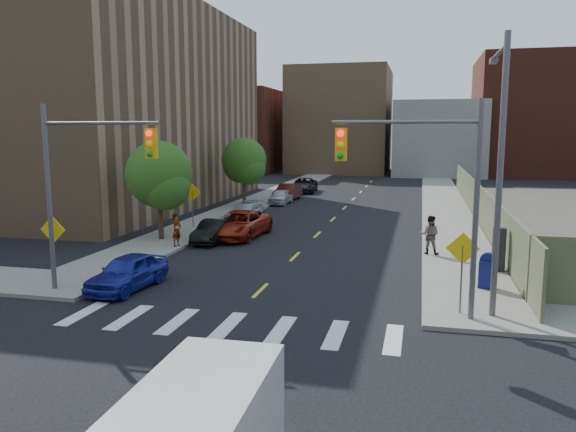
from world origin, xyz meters
The scene contains 28 objects.
ground centered at (0.00, 0.00, 0.00)m, with size 160.00×160.00×0.00m, color black.
sidewalk_nw centered at (-7.75, 41.50, 0.07)m, with size 3.50×73.00×0.15m, color gray.
sidewalk_ne centered at (7.75, 41.50, 0.07)m, with size 3.50×73.00×0.15m, color gray.
fence_north centered at (9.60, 28.00, 1.25)m, with size 0.12×44.00×2.50m, color #566043.
building_nw centered at (-22.00, 30.00, 8.00)m, with size 22.00×30.00×16.00m, color #8C6B4C.
bg_bldg_west centered at (-22.00, 70.00, 6.00)m, with size 14.00×18.00×12.00m, color #592319.
bg_bldg_midwest centered at (-6.00, 72.00, 7.50)m, with size 14.00×16.00×15.00m, color #8C6B4C.
bg_bldg_center centered at (8.00, 70.00, 5.00)m, with size 12.00×16.00×10.00m, color gray.
bg_bldg_east centered at (22.00, 72.00, 8.00)m, with size 18.00×18.00×16.00m, color #592319.
signal_nw centered at (-5.98, 6.00, 4.53)m, with size 4.59×0.30×7.00m.
signal_ne centered at (5.98, 6.00, 4.53)m, with size 4.59×0.30×7.00m.
streetlight_ne centered at (8.20, 6.90, 5.22)m, with size 0.25×3.70×9.00m.
warn_sign_nw centered at (-7.80, 6.50, 1.99)m, with size 1.06×0.06×2.83m.
warn_sign_ne centered at (7.20, 6.50, 1.99)m, with size 1.06×0.06×2.83m.
warn_sign_midwest centered at (-7.80, 20.00, 1.99)m, with size 1.06×0.06×2.83m.
tree_west_near centered at (-8.00, 16.05, 3.48)m, with size 3.66×3.64×5.52m.
tree_west_far centered at (-8.00, 31.05, 3.48)m, with size 3.66×3.64×5.52m.
parked_car_blue centered at (-5.00, 7.00, 0.67)m, with size 1.59×3.96×1.35m, color navy.
parked_car_black centered at (-5.14, 16.43, 0.61)m, with size 1.30×3.72×1.22m, color black.
parked_car_red centered at (-4.20, 18.13, 0.75)m, with size 2.49×5.40×1.50m, color maroon.
parked_car_silver centered at (-5.50, 23.34, 0.64)m, with size 1.80×4.42×1.28m, color #9B9EA2.
parked_car_white centered at (-5.50, 33.07, 0.62)m, with size 1.46×3.63×1.24m, color #BABABA.
parked_car_maroon centered at (-5.50, 35.60, 0.73)m, with size 1.54×4.42×1.46m, color #3C100C.
parked_car_grey centered at (-5.50, 42.56, 0.71)m, with size 2.37×5.13×1.43m, color black.
mailbox centered at (8.37, 9.80, 0.81)m, with size 0.66×0.58×1.37m.
payphone centered at (9.13, 12.75, 1.07)m, with size 0.55×0.45×1.85m, color black.
pedestrian_west centered at (-6.30, 14.33, 1.00)m, with size 0.62×0.41×1.69m, color gray.
pedestrian_east centered at (6.34, 15.44, 1.08)m, with size 0.91×0.71×1.87m, color gray.
Camera 1 is at (5.82, -11.93, 6.02)m, focal length 35.00 mm.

